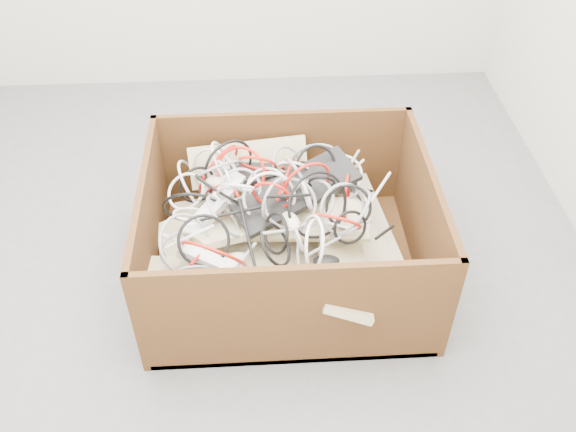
{
  "coord_description": "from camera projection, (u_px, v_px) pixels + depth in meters",
  "views": [
    {
      "loc": [
        0.08,
        -1.93,
        1.95
      ],
      "look_at": [
        0.19,
        -0.1,
        0.3
      ],
      "focal_mm": 39.27,
      "sensor_mm": 36.0,
      "label": 1
    }
  ],
  "objects": [
    {
      "name": "vga_plug",
      "position": [
        352.0,
        215.0,
        2.42
      ],
      "size": [
        0.06,
        0.06,
        0.03
      ],
      "primitive_type": "cube",
      "rotation": [
        0.09,
        0.14,
        -0.47
      ],
      "color": "#0D0CB8",
      "rests_on": "keyboard_pile"
    },
    {
      "name": "cardboard_box",
      "position": [
        285.0,
        249.0,
        2.56
      ],
      "size": [
        1.1,
        0.92,
        0.51
      ],
      "color": "#3A210E",
      "rests_on": "ground"
    },
    {
      "name": "ground",
      "position": [
        244.0,
        254.0,
        2.73
      ],
      "size": [
        3.0,
        3.0,
        0.0
      ],
      "primitive_type": "plane",
      "color": "#565759",
      "rests_on": "ground"
    },
    {
      "name": "power_strip_left",
      "position": [
        215.0,
        206.0,
        2.39
      ],
      "size": [
        0.24,
        0.29,
        0.13
      ],
      "primitive_type": "cube",
      "rotation": [
        0.14,
        -0.26,
        0.89
      ],
      "color": "silver",
      "rests_on": "keyboard_pile"
    },
    {
      "name": "cable_tangle",
      "position": [
        262.0,
        198.0,
        2.39
      ],
      "size": [
        0.96,
        0.81,
        0.47
      ],
      "color": "black",
      "rests_on": "keyboard_pile"
    },
    {
      "name": "mice_scatter",
      "position": [
        273.0,
        213.0,
        2.41
      ],
      "size": [
        0.63,
        0.59,
        0.18
      ],
      "color": "beige",
      "rests_on": "keyboard_pile"
    },
    {
      "name": "power_strip_right",
      "position": [
        216.0,
        264.0,
        2.24
      ],
      "size": [
        0.28,
        0.17,
        0.09
      ],
      "primitive_type": "cube",
      "rotation": [
        -0.1,
        0.17,
        -0.44
      ],
      "color": "silver",
      "rests_on": "keyboard_pile"
    },
    {
      "name": "keyboard_pile",
      "position": [
        278.0,
        221.0,
        2.48
      ],
      "size": [
        0.99,
        0.91,
        0.38
      ],
      "color": "beige",
      "rests_on": "cardboard_box"
    }
  ]
}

